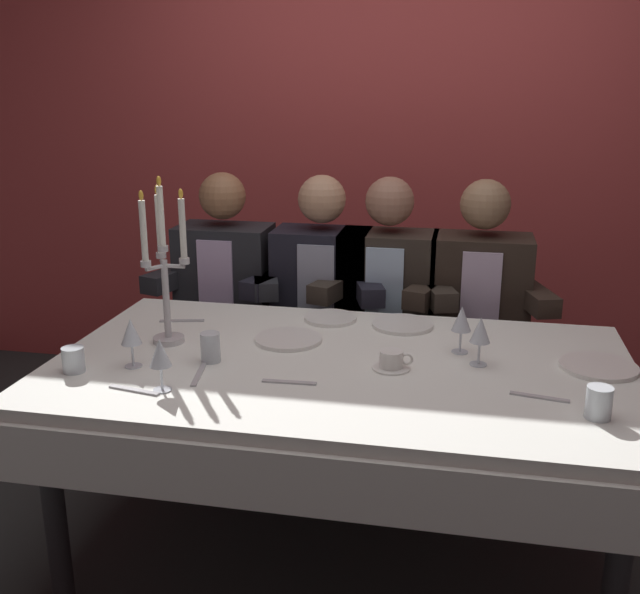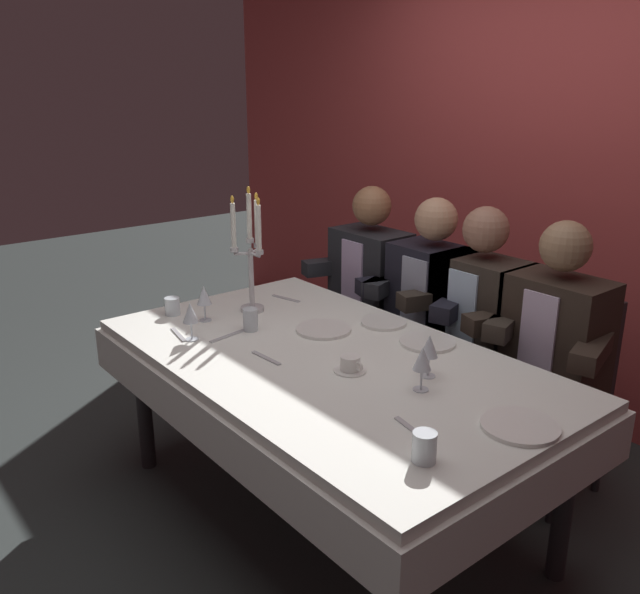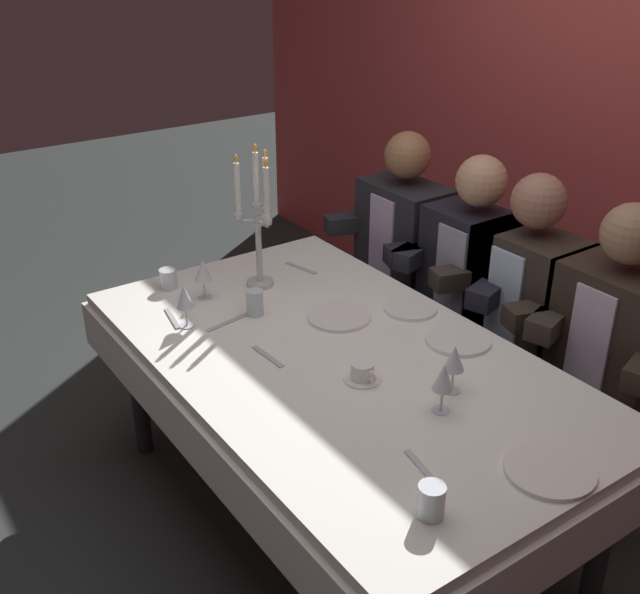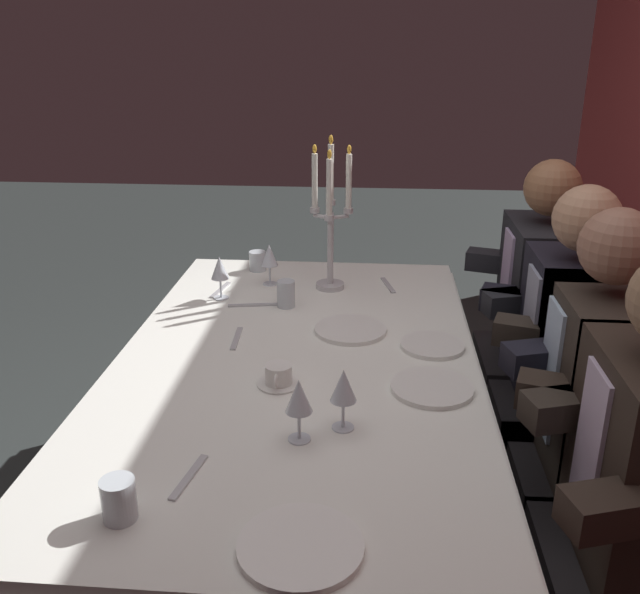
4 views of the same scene
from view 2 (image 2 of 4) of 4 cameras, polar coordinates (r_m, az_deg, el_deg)
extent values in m
plane|color=#2F3534|center=(3.02, 0.56, -18.04)|extent=(12.00, 12.00, 0.00)
cube|color=#C24443|center=(3.74, 21.03, 10.41)|extent=(6.00, 0.12, 2.70)
cube|color=white|center=(2.65, 0.61, -5.41)|extent=(1.90, 1.10, 0.04)
cube|color=white|center=(2.70, 0.60, -7.55)|extent=(1.94, 1.14, 0.18)
cylinder|color=#262426|center=(3.26, -14.89, -8.53)|extent=(0.07, 0.07, 0.70)
cylinder|color=#262426|center=(3.64, -2.51, -4.94)|extent=(0.07, 0.07, 0.70)
cylinder|color=#262426|center=(2.66, 20.22, -15.71)|extent=(0.07, 0.07, 0.70)
cylinder|color=silver|center=(3.15, -5.81, -1.00)|extent=(0.11, 0.11, 0.02)
cylinder|color=silver|center=(3.10, -5.90, 1.61)|extent=(0.02, 0.02, 0.28)
cylinder|color=silver|center=(3.06, -6.01, 4.84)|extent=(0.04, 0.04, 0.02)
cylinder|color=white|center=(3.03, -6.08, 6.89)|extent=(0.02, 0.02, 0.20)
ellipsoid|color=yellow|center=(3.01, -6.16, 9.10)|extent=(0.02, 0.02, 0.03)
cylinder|color=silver|center=(3.04, -5.59, 3.62)|extent=(0.07, 0.01, 0.01)
cylinder|color=silver|center=(3.01, -5.20, 3.85)|extent=(0.04, 0.04, 0.02)
cylinder|color=white|center=(2.98, -5.26, 5.92)|extent=(0.02, 0.02, 0.20)
ellipsoid|color=yellow|center=(2.96, -5.33, 8.16)|extent=(0.02, 0.02, 0.03)
cylinder|color=silver|center=(3.11, -5.66, 3.92)|extent=(0.05, 0.07, 0.01)
cylinder|color=silver|center=(3.13, -5.37, 4.43)|extent=(0.04, 0.04, 0.02)
cylinder|color=white|center=(3.11, -5.43, 6.43)|extent=(0.02, 0.02, 0.20)
ellipsoid|color=yellow|center=(3.09, -5.49, 8.58)|extent=(0.02, 0.02, 0.03)
cylinder|color=silver|center=(3.07, -6.67, 3.72)|extent=(0.05, 0.07, 0.01)
cylinder|color=silver|center=(3.07, -7.39, 4.05)|extent=(0.04, 0.04, 0.02)
cylinder|color=white|center=(3.04, -7.47, 6.09)|extent=(0.02, 0.02, 0.20)
ellipsoid|color=yellow|center=(3.02, -7.57, 8.28)|extent=(0.02, 0.02, 0.03)
cylinder|color=white|center=(2.79, 9.19, -3.82)|extent=(0.23, 0.23, 0.01)
cylinder|color=white|center=(2.22, 16.75, -10.53)|extent=(0.25, 0.25, 0.01)
cylinder|color=white|center=(2.98, 5.47, -2.17)|extent=(0.20, 0.20, 0.01)
cylinder|color=white|center=(2.89, 0.30, -2.78)|extent=(0.24, 0.24, 0.01)
cylinder|color=silver|center=(2.85, -10.90, -3.57)|extent=(0.06, 0.06, 0.00)
cylinder|color=silver|center=(2.83, -10.95, -2.83)|extent=(0.01, 0.01, 0.07)
cone|color=silver|center=(2.81, -11.05, -1.30)|extent=(0.07, 0.07, 0.08)
cylinder|color=silver|center=(3.06, -9.79, -1.97)|extent=(0.06, 0.06, 0.00)
cylinder|color=silver|center=(3.04, -9.83, -1.27)|extent=(0.01, 0.01, 0.07)
cone|color=silver|center=(3.02, -9.91, 0.16)|extent=(0.07, 0.07, 0.08)
cylinder|color=maroon|center=(3.02, -9.88, -0.28)|extent=(0.04, 0.04, 0.03)
cylinder|color=silver|center=(2.50, 9.21, -6.68)|extent=(0.06, 0.06, 0.00)
cylinder|color=silver|center=(2.48, 9.25, -5.85)|extent=(0.01, 0.01, 0.07)
cone|color=silver|center=(2.45, 9.35, -4.14)|extent=(0.07, 0.07, 0.08)
cylinder|color=maroon|center=(2.46, 9.32, -4.67)|extent=(0.04, 0.04, 0.03)
cylinder|color=silver|center=(2.39, 8.62, -7.83)|extent=(0.06, 0.06, 0.00)
cylinder|color=silver|center=(2.37, 8.66, -6.98)|extent=(0.01, 0.01, 0.07)
cone|color=silver|center=(2.34, 8.76, -5.20)|extent=(0.07, 0.07, 0.08)
cylinder|color=#E0D172|center=(2.35, 8.73, -5.75)|extent=(0.04, 0.04, 0.03)
cylinder|color=silver|center=(1.96, 8.92, -12.57)|extent=(0.07, 0.07, 0.09)
cylinder|color=silver|center=(3.15, -12.53, -0.78)|extent=(0.07, 0.07, 0.08)
cylinder|color=silver|center=(2.90, -5.97, -1.93)|extent=(0.06, 0.06, 0.10)
cylinder|color=white|center=(2.51, 2.59, -6.29)|extent=(0.12, 0.12, 0.01)
cylinder|color=white|center=(2.50, 2.60, -5.66)|extent=(0.08, 0.08, 0.05)
torus|color=white|center=(2.46, 3.38, -5.96)|extent=(0.04, 0.01, 0.04)
cube|color=#B7B7BC|center=(2.14, 7.86, -11.14)|extent=(0.17, 0.05, 0.01)
cube|color=#B7B7BC|center=(2.91, -12.03, -3.17)|extent=(0.17, 0.05, 0.01)
cube|color=#B7B7BC|center=(2.62, -4.64, -5.22)|extent=(0.17, 0.03, 0.01)
cube|color=#B7B7BC|center=(2.86, -7.88, -3.32)|extent=(0.05, 0.19, 0.01)
cube|color=#B7B7BC|center=(3.31, -2.94, -0.13)|extent=(0.17, 0.06, 0.01)
cylinder|color=#262426|center=(3.88, 0.35, -5.66)|extent=(0.04, 0.04, 0.42)
cylinder|color=#262426|center=(3.64, 3.97, -7.43)|extent=(0.04, 0.04, 0.42)
cylinder|color=#262426|center=(4.10, 4.26, -4.36)|extent=(0.04, 0.04, 0.42)
cylinder|color=#262426|center=(3.87, 7.91, -5.93)|extent=(0.04, 0.04, 0.42)
cube|color=#262426|center=(3.78, 4.20, -2.62)|extent=(0.42, 0.42, 0.04)
cube|color=#262426|center=(3.83, 6.37, 1.39)|extent=(0.38, 0.04, 0.44)
cube|color=#212327|center=(3.69, 4.31, 1.59)|extent=(0.42, 0.26, 0.54)
cube|color=#C0A9D2|center=(3.59, 2.74, 1.67)|extent=(0.16, 0.01, 0.40)
sphere|color=#986745|center=(3.59, 4.46, 7.79)|extent=(0.21, 0.21, 0.21)
cube|color=#212327|center=(3.77, 0.92, 2.65)|extent=(0.19, 0.34, 0.08)
cube|color=#212327|center=(3.46, 5.60, 1.11)|extent=(0.19, 0.34, 0.08)
cylinder|color=#262426|center=(3.58, 5.00, -7.93)|extent=(0.04, 0.04, 0.42)
cylinder|color=#262426|center=(3.36, 9.31, -9.97)|extent=(0.04, 0.04, 0.42)
cylinder|color=#262426|center=(3.81, 8.94, -6.36)|extent=(0.04, 0.04, 0.42)
cylinder|color=#262426|center=(3.61, 13.19, -8.13)|extent=(0.04, 0.04, 0.42)
cube|color=#262426|center=(3.49, 9.30, -4.66)|extent=(0.42, 0.42, 0.04)
cube|color=#262426|center=(3.54, 11.56, -0.29)|extent=(0.38, 0.04, 0.44)
cube|color=black|center=(3.39, 9.55, -0.14)|extent=(0.42, 0.26, 0.54)
cube|color=#9298AD|center=(3.28, 8.00, -0.11)|extent=(0.16, 0.01, 0.40)
sphere|color=tan|center=(3.28, 9.92, 6.58)|extent=(0.21, 0.21, 0.21)
cube|color=black|center=(3.45, 5.75, 1.06)|extent=(0.19, 0.34, 0.08)
cube|color=black|center=(3.17, 11.33, -0.79)|extent=(0.19, 0.34, 0.08)
cylinder|color=#262426|center=(3.39, 8.49, -9.59)|extent=(0.04, 0.04, 0.42)
cylinder|color=#262426|center=(3.20, 13.31, -11.80)|extent=(0.04, 0.04, 0.42)
cylinder|color=#262426|center=(3.64, 12.39, -7.80)|extent=(0.04, 0.04, 0.42)
cylinder|color=#262426|center=(3.46, 17.07, -9.70)|extent=(0.04, 0.04, 0.42)
cube|color=#262426|center=(3.32, 13.10, -6.16)|extent=(0.42, 0.42, 0.04)
cube|color=#262426|center=(3.37, 15.40, -1.54)|extent=(0.38, 0.04, 0.44)
cube|color=#2E2720|center=(3.21, 13.46, -1.44)|extent=(0.42, 0.26, 0.54)
cube|color=#AEC9E4|center=(3.10, 11.96, -1.45)|extent=(0.16, 0.01, 0.40)
sphere|color=#996953|center=(3.10, 14.01, 5.63)|extent=(0.21, 0.21, 0.21)
cube|color=#2E2720|center=(3.26, 9.39, -0.15)|extent=(0.19, 0.34, 0.08)
cube|color=#2E2720|center=(3.00, 15.63, -2.21)|extent=(0.19, 0.34, 0.08)
cylinder|color=#262426|center=(3.18, 13.88, -12.05)|extent=(0.04, 0.04, 0.42)
cylinder|color=#262426|center=(3.01, 19.45, -14.44)|extent=(0.04, 0.04, 0.42)
cylinder|color=#262426|center=(3.44, 17.61, -9.91)|extent=(0.04, 0.04, 0.42)
cylinder|color=#262426|center=(3.29, 22.88, -11.93)|extent=(0.04, 0.04, 0.42)
cube|color=#262426|center=(3.12, 18.89, -8.36)|extent=(0.42, 0.42, 0.04)
cube|color=#262426|center=(3.18, 21.19, -3.39)|extent=(0.38, 0.04, 0.44)
cube|color=#2D231C|center=(3.00, 19.45, -3.40)|extent=(0.42, 0.26, 0.54)
cube|color=#C1AECA|center=(2.88, 18.07, -3.50)|extent=(0.16, 0.01, 0.40)
sphere|color=#937051|center=(2.89, 20.29, 4.11)|extent=(0.21, 0.21, 0.21)
cube|color=#2D231C|center=(3.02, 15.01, -2.01)|extent=(0.19, 0.34, 0.08)
cube|color=#2D231C|center=(2.81, 22.21, -4.36)|extent=(0.19, 0.34, 0.08)
camera|label=1|loc=(1.64, -62.67, 3.07)|focal=40.97mm
camera|label=3|loc=(0.37, 58.81, 66.12)|focal=42.83mm
camera|label=4|loc=(1.78, 51.60, 7.60)|focal=38.52mm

